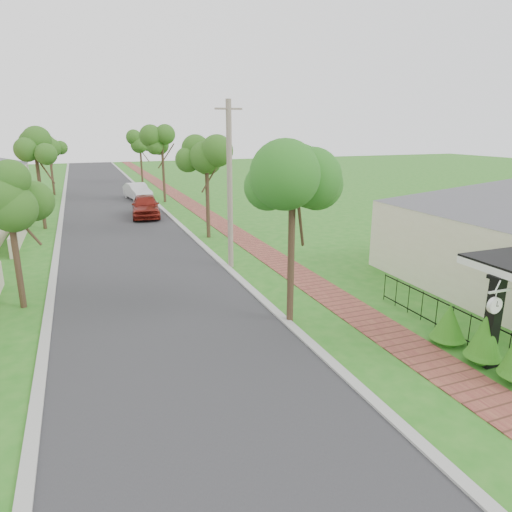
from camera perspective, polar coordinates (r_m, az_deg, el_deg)
ground at (r=12.15m, az=7.92°, el=-14.84°), size 160.00×160.00×0.00m
road at (r=29.80m, az=-16.39°, el=3.21°), size 7.00×120.00×0.02m
kerb_right at (r=30.29m, az=-9.51°, el=3.84°), size 0.30×120.00×0.10m
kerb_left at (r=29.75m, az=-23.40°, el=2.53°), size 0.30×120.00×0.10m
sidewalk at (r=30.90m, az=-4.78°, el=4.24°), size 1.50×120.00×0.03m
porch_post at (r=13.65m, az=27.39°, el=-7.75°), size 0.48×0.48×2.52m
picket_fence at (r=14.72m, az=25.14°, el=-8.27°), size 0.03×8.02×1.00m
street_trees at (r=36.02m, az=-17.79°, el=12.48°), size 10.70×37.65×5.89m
hedge_row at (r=13.76m, az=26.73°, el=-9.23°), size 0.89×3.26×1.94m
parked_car_red at (r=33.37m, az=-13.64°, el=6.09°), size 2.39×4.82×1.58m
parked_car_white at (r=41.88m, az=-14.59°, el=7.80°), size 2.22×4.47×1.41m
near_tree at (r=14.05m, az=4.58°, el=7.88°), size 2.07×2.07×5.32m
utility_pole at (r=20.18m, az=-3.31°, el=8.80°), size 1.20×0.24×7.31m
station_clock at (r=12.77m, az=27.70°, el=-5.36°), size 0.70×0.13×0.60m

